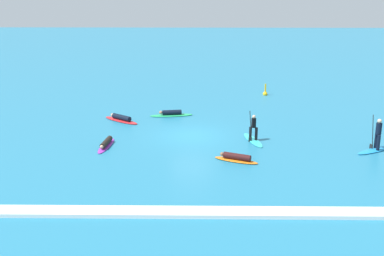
{
  "coord_description": "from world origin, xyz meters",
  "views": [
    {
      "loc": [
        0.38,
        -30.64,
        10.23
      ],
      "look_at": [
        0.0,
        0.0,
        0.5
      ],
      "focal_mm": 47.64,
      "sensor_mm": 36.0,
      "label": 1
    }
  ],
  "objects": [
    {
      "name": "ground_plane",
      "position": [
        0.0,
        0.0,
        0.0
      ],
      "size": [
        120.0,
        120.0,
        0.0
      ],
      "primitive_type": "plane",
      "color": "teal",
      "rests_on": "ground"
    },
    {
      "name": "surfer_on_blue_board",
      "position": [
        10.79,
        -2.61,
        0.5
      ],
      "size": [
        2.9,
        2.1,
        2.11
      ],
      "rotation": [
        0.0,
        0.0,
        3.69
      ],
      "color": "#1E8CD1",
      "rests_on": "ground_plane"
    },
    {
      "name": "surfer_on_green_board",
      "position": [
        -1.55,
        4.46,
        0.15
      ],
      "size": [
        3.14,
        1.2,
        0.43
      ],
      "rotation": [
        0.0,
        0.0,
        3.29
      ],
      "color": "#23B266",
      "rests_on": "ground_plane"
    },
    {
      "name": "surfer_on_red_board",
      "position": [
        -4.96,
        3.13,
        0.16
      ],
      "size": [
        2.82,
        2.36,
        0.45
      ],
      "rotation": [
        0.0,
        0.0,
        2.5
      ],
      "color": "red",
      "rests_on": "ground_plane"
    },
    {
      "name": "surfer_on_teal_board",
      "position": [
        3.77,
        -0.97,
        0.43
      ],
      "size": [
        1.3,
        2.86,
        2.01
      ],
      "rotation": [
        0.0,
        0.0,
        4.97
      ],
      "color": "#33C6CC",
      "rests_on": "ground_plane"
    },
    {
      "name": "marker_buoy",
      "position": [
        5.97,
        10.73,
        0.18
      ],
      "size": [
        0.39,
        0.39,
        1.05
      ],
      "color": "yellow",
      "rests_on": "ground_plane"
    },
    {
      "name": "surfer_on_orange_board",
      "position": [
        2.49,
        -4.42,
        0.17
      ],
      "size": [
        2.54,
        1.56,
        0.44
      ],
      "rotation": [
        0.0,
        0.0,
        2.74
      ],
      "color": "orange",
      "rests_on": "ground_plane"
    },
    {
      "name": "wave_crest",
      "position": [
        0.0,
        -10.77,
        0.09
      ],
      "size": [
        17.15,
        0.9,
        0.18
      ],
      "primitive_type": "cube",
      "color": "white",
      "rests_on": "ground_plane"
    },
    {
      "name": "surfer_on_purple_board",
      "position": [
        -5.1,
        -2.09,
        0.16
      ],
      "size": [
        0.9,
        2.81,
        0.41
      ],
      "rotation": [
        0.0,
        0.0,
        4.59
      ],
      "color": "purple",
      "rests_on": "ground_plane"
    }
  ]
}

